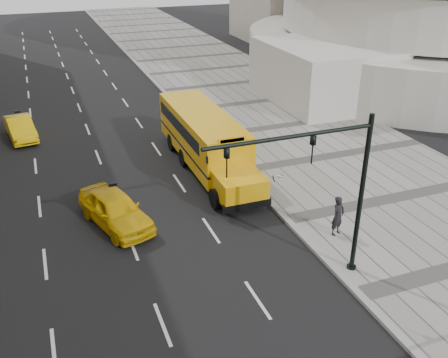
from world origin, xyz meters
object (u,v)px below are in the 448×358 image
object	(u,v)px
taxi_near	(115,209)
traffic_signal	(329,183)
pedestrian	(338,216)
taxi_far	(20,128)
school_bus	(204,136)

from	to	relation	value
taxi_near	traffic_signal	size ratio (longest dim) A/B	0.72
pedestrian	traffic_signal	xyz separation A→B (m)	(-2.19, -2.32, 3.05)
taxi_far	traffic_signal	bearing A→B (deg)	-71.05
school_bus	taxi_far	bearing A→B (deg)	140.02
school_bus	traffic_signal	xyz separation A→B (m)	(0.69, -11.45, 2.33)
school_bus	traffic_signal	bearing A→B (deg)	-86.54
traffic_signal	taxi_far	bearing A→B (deg)	117.86
taxi_far	pedestrian	xyz separation A→B (m)	(12.50, -17.20, 0.35)
taxi_near	school_bus	bearing A→B (deg)	21.60
taxi_far	pedestrian	world-z (taller)	pedestrian
taxi_near	pedestrian	bearing A→B (deg)	-44.45
school_bus	taxi_near	size ratio (longest dim) A/B	2.51
pedestrian	taxi_far	bearing A→B (deg)	104.98
school_bus	taxi_near	xyz separation A→B (m)	(-5.80, -4.74, -0.98)
taxi_near	taxi_far	world-z (taller)	taxi_near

